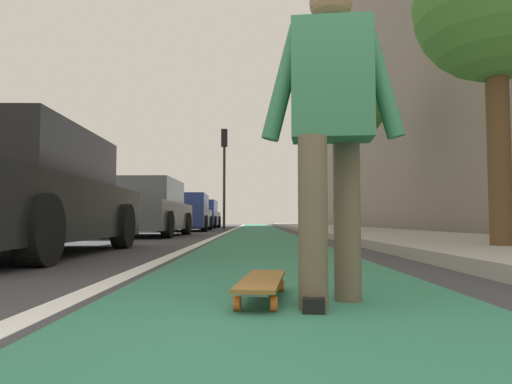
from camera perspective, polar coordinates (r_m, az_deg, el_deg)
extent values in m
plane|color=#38383D|center=(11.16, 0.70, -5.60)|extent=(80.00, 80.00, 0.00)
cube|color=#2D7256|center=(25.16, 0.18, -4.40)|extent=(56.00, 2.00, 0.00)
cube|color=silver|center=(21.18, -2.86, -4.57)|extent=(52.00, 0.16, 0.01)
cube|color=#9E9B93|center=(19.43, 9.47, -4.45)|extent=(52.00, 3.20, 0.13)
cube|color=gray|center=(24.72, 14.07, 11.36)|extent=(40.00, 1.20, 13.39)
cylinder|color=orange|center=(2.82, -0.40, -11.26)|extent=(0.07, 0.04, 0.07)
cylinder|color=orange|center=(2.80, 3.13, -11.30)|extent=(0.07, 0.04, 0.07)
cylinder|color=orange|center=(2.23, -2.28, -13.34)|extent=(0.07, 0.04, 0.07)
cylinder|color=orange|center=(2.21, 2.20, -13.42)|extent=(0.07, 0.04, 0.07)
cube|color=silver|center=(2.80, 1.36, -10.33)|extent=(0.07, 0.13, 0.02)
cube|color=silver|center=(2.21, -0.05, -12.18)|extent=(0.07, 0.13, 0.02)
cube|color=olive|center=(2.50, 0.74, -10.63)|extent=(0.86, 0.30, 0.02)
cylinder|color=brown|center=(2.24, 6.91, -3.63)|extent=(0.14, 0.14, 0.82)
cylinder|color=brown|center=(2.51, 10.98, -3.57)|extent=(0.14, 0.14, 0.82)
cube|color=black|center=(2.28, 6.98, -13.11)|extent=(0.27, 0.13, 0.07)
cube|color=#33724C|center=(2.47, 9.15, 13.11)|extent=(0.28, 0.43, 0.60)
cylinder|color=#33724C|center=(2.47, 3.43, 13.07)|extent=(0.12, 0.24, 0.60)
cylinder|color=#33724C|center=(2.49, 14.82, 13.03)|extent=(0.12, 0.24, 0.60)
sphere|color=#936B4C|center=(2.61, 9.06, 21.76)|extent=(0.22, 0.22, 0.22)
cube|color=black|center=(6.28, -26.37, -1.97)|extent=(4.55, 1.78, 0.70)
cube|color=black|center=(6.19, -26.80, 4.10)|extent=(2.51, 1.62, 0.60)
cube|color=#4C606B|center=(7.32, -22.56, 2.88)|extent=(0.06, 1.52, 0.51)
cylinder|color=black|center=(7.90, -27.41, -3.69)|extent=(0.67, 0.23, 0.66)
cylinder|color=black|center=(7.32, -15.84, -4.00)|extent=(0.67, 0.23, 0.66)
cylinder|color=black|center=(4.66, -24.74, -4.20)|extent=(0.67, 0.23, 0.66)
cube|color=#4C5156|center=(12.73, -13.11, -2.85)|extent=(4.39, 1.84, 0.70)
cube|color=#4C5156|center=(12.60, -13.24, 0.11)|extent=(2.43, 1.66, 0.60)
cube|color=#4C606B|center=(13.77, -12.02, -0.20)|extent=(0.07, 1.54, 0.51)
cylinder|color=black|center=(14.25, -15.05, -3.72)|extent=(0.65, 0.23, 0.64)
cylinder|color=black|center=(13.88, -8.43, -3.81)|extent=(0.65, 0.23, 0.64)
cylinder|color=black|center=(11.67, -18.71, -3.74)|extent=(0.65, 0.23, 0.64)
cylinder|color=black|center=(11.23, -10.68, -3.88)|extent=(0.65, 0.23, 0.64)
cube|color=navy|center=(19.00, -8.40, -3.13)|extent=(4.57, 1.84, 0.70)
cube|color=navy|center=(18.87, -8.43, -1.16)|extent=(2.53, 1.65, 0.60)
cube|color=#4C606B|center=(20.10, -8.02, -1.30)|extent=(0.08, 1.52, 0.51)
cylinder|color=black|center=(20.50, -10.23, -3.72)|extent=(0.61, 0.23, 0.60)
cylinder|color=black|center=(20.32, -5.63, -3.76)|extent=(0.61, 0.23, 0.60)
cylinder|color=black|center=(17.73, -11.58, -3.76)|extent=(0.61, 0.23, 0.60)
cylinder|color=black|center=(17.52, -6.27, -3.81)|extent=(0.61, 0.23, 0.60)
cube|color=navy|center=(25.49, -6.66, -3.17)|extent=(4.21, 1.78, 0.70)
cube|color=navy|center=(25.35, -6.69, -1.70)|extent=(2.32, 1.62, 0.60)
cube|color=#4C606B|center=(26.50, -6.39, -1.77)|extent=(0.05, 1.54, 0.51)
cylinder|color=black|center=(26.89, -8.09, -3.62)|extent=(0.65, 0.22, 0.65)
cylinder|color=black|center=(26.70, -4.56, -3.64)|extent=(0.65, 0.22, 0.65)
cylinder|color=black|center=(24.31, -8.97, -3.63)|extent=(0.65, 0.22, 0.65)
cylinder|color=black|center=(24.11, -5.07, -3.66)|extent=(0.65, 0.22, 0.65)
cylinder|color=#2D2D2D|center=(21.47, -3.88, 0.51)|extent=(0.12, 0.12, 3.80)
cube|color=black|center=(21.75, -3.86, 6.56)|extent=(0.24, 0.28, 0.80)
sphere|color=red|center=(21.93, -3.83, 7.17)|extent=(0.16, 0.16, 0.16)
sphere|color=#392907|center=(21.88, -3.84, 6.50)|extent=(0.16, 0.16, 0.16)
sphere|color=black|center=(21.84, -3.84, 5.83)|extent=(0.16, 0.16, 0.16)
cylinder|color=brown|center=(6.19, 27.38, 4.02)|extent=(0.26, 0.26, 2.36)
sphere|color=#4C8C38|center=(6.68, 26.92, 19.92)|extent=(1.89, 1.89, 1.89)
cylinder|color=brown|center=(14.00, 11.57, 1.34)|extent=(0.26, 0.26, 3.14)
sphere|color=#3D7F33|center=(14.38, 11.46, 10.64)|extent=(2.18, 2.18, 2.18)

